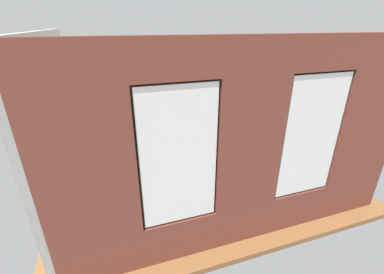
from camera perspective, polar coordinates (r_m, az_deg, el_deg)
ground_plane at (r=6.59m, az=-0.14°, el=-6.43°), size 6.27×5.90×0.10m
brick_wall_with_windows at (r=3.77m, az=12.47°, el=-3.88°), size 5.67×0.30×3.16m
white_wall_right at (r=5.54m, az=-27.88°, el=3.27°), size 0.10×4.90×3.16m
couch_by_window at (r=4.71m, az=0.62°, el=-14.77°), size 2.10×0.87×0.80m
couch_left at (r=7.29m, az=16.01°, el=-0.94°), size 0.92×2.11×0.80m
coffee_table at (r=6.23m, az=-3.44°, el=-3.92°), size 1.25×0.82×0.43m
cup_ceramic at (r=6.40m, az=-0.84°, el=-2.11°), size 0.08×0.08×0.09m
candle_jar at (r=6.00m, az=-6.61°, el=-4.08°), size 0.08×0.08×0.10m
table_plant_small at (r=6.15m, az=-3.49°, el=-2.39°), size 0.15×0.15×0.24m
remote_black at (r=6.26m, az=-5.09°, el=-3.19°), size 0.16×0.15×0.02m
remote_silver at (r=6.12m, az=-2.30°, el=-3.76°), size 0.05×0.17×0.02m
media_console at (r=5.68m, az=-22.89°, el=-9.83°), size 0.97×0.42×0.60m
tv_flatscreen at (r=5.36m, az=-24.02°, el=-3.77°), size 1.15×0.20×0.75m
papasan_chair at (r=7.65m, az=-4.67°, el=2.12°), size 1.14×1.14×0.71m
potted_plant_corner_near_left at (r=8.82m, az=9.98°, el=5.99°), size 0.65×0.65×0.95m
potted_plant_near_tv at (r=4.71m, az=-17.01°, el=-12.57°), size 0.82×0.76×1.11m
potted_plant_mid_room_small at (r=7.33m, az=4.56°, el=0.78°), size 0.47×0.47×0.60m
potted_plant_foreground_right at (r=7.76m, az=-20.37°, el=2.56°), size 0.84×0.84×0.98m
potted_plant_corner_far_left at (r=5.86m, az=28.66°, el=-4.08°), size 1.05×1.05×1.34m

